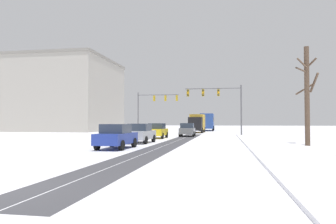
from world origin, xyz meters
TOP-DOWN VIEW (x-y plane):
  - wheel_track_left_lane at (0.94, 17.91)m, footprint 0.91×39.41m
  - wheel_track_right_lane at (2.03, 17.91)m, footprint 1.16×39.41m
  - sidewalk_kerb_right at (9.32, 16.12)m, footprint 4.00×39.41m
  - traffic_signal_near_right at (5.02, 33.75)m, footprint 7.26×0.49m
  - traffic_signal_far_left at (-5.25, 41.91)m, footprint 6.71×0.50m
  - car_grey_lead at (1.31, 31.16)m, footprint 1.94×4.15m
  - car_yellow_cab_second at (-1.36, 26.03)m, footprint 1.86×4.11m
  - car_silver_third at (-1.14, 18.29)m, footprint 1.92×4.15m
  - car_blue_fourth at (-1.21, 12.60)m, footprint 1.89×4.13m
  - bus_oncoming at (2.36, 57.91)m, footprint 2.80×11.04m
  - box_truck_delivery at (1.31, 45.11)m, footprint 2.36×7.42m
  - bare_tree_sidewalk_mid at (11.90, 17.68)m, footprint 1.53×1.49m
  - office_building_far_left_block at (-27.58, 51.45)m, footprint 22.34×19.46m

SIDE VIEW (x-z plane):
  - wheel_track_left_lane at x=0.94m, z-range 0.00..0.01m
  - wheel_track_right_lane at x=2.03m, z-range 0.00..0.01m
  - sidewalk_kerb_right at x=9.32m, z-range 0.00..0.12m
  - car_grey_lead at x=1.31m, z-range 0.01..1.63m
  - car_yellow_cab_second at x=-1.36m, z-range 0.01..1.63m
  - car_silver_third at x=-1.14m, z-range 0.01..1.63m
  - car_blue_fourth at x=-1.21m, z-range 0.01..1.63m
  - box_truck_delivery at x=1.31m, z-range 0.12..3.14m
  - bus_oncoming at x=2.36m, z-range 0.30..3.68m
  - bare_tree_sidewalk_mid at x=11.90m, z-range 0.19..7.60m
  - traffic_signal_far_left at x=-5.25m, z-range 1.56..8.06m
  - traffic_signal_near_right at x=5.02m, z-range 1.58..8.08m
  - office_building_far_left_block at x=-27.58m, z-range 0.01..14.21m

